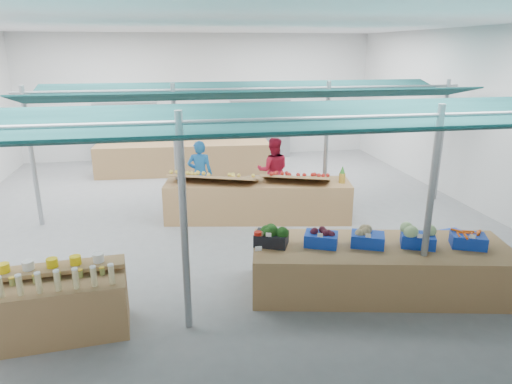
# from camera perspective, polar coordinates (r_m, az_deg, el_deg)

# --- Properties ---
(floor) EXTENTS (13.00, 13.00, 0.00)m
(floor) POSITION_cam_1_polar(r_m,az_deg,el_deg) (10.35, -3.91, -3.50)
(floor) COLOR slate
(floor) RESTS_ON ground
(hall) EXTENTS (13.00, 13.00, 13.00)m
(hall) POSITION_cam_1_polar(r_m,az_deg,el_deg) (11.15, -5.13, 12.00)
(hall) COLOR silver
(hall) RESTS_ON ground
(pole_grid) EXTENTS (10.00, 4.60, 3.00)m
(pole_grid) POSITION_cam_1_polar(r_m,az_deg,el_deg) (8.29, 2.49, 4.28)
(pole_grid) COLOR gray
(pole_grid) RESTS_ON floor
(awnings) EXTENTS (9.50, 7.08, 0.30)m
(awnings) POSITION_cam_1_polar(r_m,az_deg,el_deg) (8.12, 2.59, 10.94)
(awnings) COLOR black
(awnings) RESTS_ON pole_grid
(back_shelving_left) EXTENTS (2.00, 0.50, 2.00)m
(back_shelving_left) POSITION_cam_1_polar(r_m,az_deg,el_deg) (15.90, -15.76, 7.09)
(back_shelving_left) COLOR #B23F33
(back_shelving_left) RESTS_ON floor
(back_shelving_right) EXTENTS (2.00, 0.50, 2.00)m
(back_shelving_right) POSITION_cam_1_polar(r_m,az_deg,el_deg) (16.14, 0.49, 7.89)
(back_shelving_right) COLOR #B23F33
(back_shelving_right) RESTS_ON floor
(bottle_shelf) EXTENTS (1.83, 1.21, 1.07)m
(bottle_shelf) POSITION_cam_1_polar(r_m,az_deg,el_deg) (6.83, -23.44, -12.74)
(bottle_shelf) COLOR olive
(bottle_shelf) RESTS_ON floor
(veg_counter) EXTENTS (4.17, 2.13, 0.77)m
(veg_counter) POSITION_cam_1_polar(r_m,az_deg,el_deg) (7.57, 15.15, -9.17)
(veg_counter) COLOR olive
(veg_counter) RESTS_ON floor
(fruit_counter) EXTENTS (4.20, 1.70, 0.88)m
(fruit_counter) POSITION_cam_1_polar(r_m,az_deg,el_deg) (10.25, 0.22, -1.06)
(fruit_counter) COLOR olive
(fruit_counter) RESTS_ON floor
(far_counter) EXTENTS (5.28, 1.43, 0.94)m
(far_counter) POSITION_cam_1_polar(r_m,az_deg,el_deg) (14.22, -9.03, 4.16)
(far_counter) COLOR olive
(far_counter) RESTS_ON floor
(crate_stack) EXTENTS (0.53, 0.40, 0.58)m
(crate_stack) POSITION_cam_1_polar(r_m,az_deg,el_deg) (8.96, 22.94, -6.38)
(crate_stack) COLOR #0F34AB
(crate_stack) RESTS_ON floor
(vendor_left) EXTENTS (0.66, 0.49, 1.64)m
(vendor_left) POSITION_cam_1_polar(r_m,az_deg,el_deg) (11.04, -7.00, 2.24)
(vendor_left) COLOR #195DA6
(vendor_left) RESTS_ON floor
(vendor_right) EXTENTS (0.90, 0.75, 1.64)m
(vendor_right) POSITION_cam_1_polar(r_m,az_deg,el_deg) (11.30, 2.15, 2.71)
(vendor_right) COLOR maroon
(vendor_right) RESTS_ON floor
(crate_broccoli) EXTENTS (0.60, 0.52, 0.35)m
(crate_broccoli) POSITION_cam_1_polar(r_m,az_deg,el_deg) (7.12, 1.94, -5.44)
(crate_broccoli) COLOR black
(crate_broccoli) RESTS_ON veg_counter
(crate_beets) EXTENTS (0.60, 0.52, 0.29)m
(crate_beets) POSITION_cam_1_polar(r_m,az_deg,el_deg) (7.18, 8.15, -5.63)
(crate_beets) COLOR #0F34AB
(crate_beets) RESTS_ON veg_counter
(crate_celeriac) EXTENTS (0.60, 0.52, 0.31)m
(crate_celeriac) POSITION_cam_1_polar(r_m,az_deg,el_deg) (7.30, 13.79, -5.49)
(crate_celeriac) COLOR #0F34AB
(crate_celeriac) RESTS_ON veg_counter
(crate_cabbage) EXTENTS (0.60, 0.52, 0.35)m
(crate_cabbage) POSITION_cam_1_polar(r_m,az_deg,el_deg) (7.50, 19.60, -5.27)
(crate_cabbage) COLOR #0F34AB
(crate_cabbage) RESTS_ON veg_counter
(crate_carrots) EXTENTS (0.60, 0.52, 0.29)m
(crate_carrots) POSITION_cam_1_polar(r_m,az_deg,el_deg) (7.80, 25.00, -5.44)
(crate_carrots) COLOR #0F34AB
(crate_carrots) RESTS_ON veg_counter
(sparrow) EXTENTS (0.12, 0.09, 0.11)m
(sparrow) POSITION_cam_1_polar(r_m,az_deg,el_deg) (6.96, 0.51, -5.20)
(sparrow) COLOR brown
(sparrow) RESTS_ON crate_broccoli
(pole_ribbon) EXTENTS (0.12, 0.12, 0.28)m
(pole_ribbon) POSITION_cam_1_polar(r_m,az_deg,el_deg) (6.76, 0.23, -5.37)
(pole_ribbon) COLOR red
(pole_ribbon) RESTS_ON pole_grid
(apple_heap_yellow) EXTENTS (2.02, 1.33, 0.27)m
(apple_heap_yellow) POSITION_cam_1_polar(r_m,az_deg,el_deg) (10.02, -5.36, 2.03)
(apple_heap_yellow) COLOR #997247
(apple_heap_yellow) RESTS_ON fruit_counter
(apple_heap_red) EXTENTS (1.65, 1.19, 0.27)m
(apple_heap_red) POSITION_cam_1_polar(r_m,az_deg,el_deg) (10.03, 4.97, 2.05)
(apple_heap_red) COLOR #997247
(apple_heap_red) RESTS_ON fruit_counter
(pineapple) EXTENTS (0.14, 0.14, 0.39)m
(pineapple) POSITION_cam_1_polar(r_m,az_deg,el_deg) (10.17, 10.73, 2.11)
(pineapple) COLOR #8C6019
(pineapple) RESTS_ON fruit_counter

